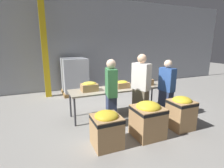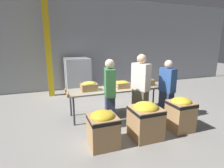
{
  "view_description": "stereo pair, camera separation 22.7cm",
  "coord_description": "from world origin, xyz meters",
  "px_view_note": "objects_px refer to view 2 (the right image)",
  "views": [
    {
      "loc": [
        -2.11,
        -4.44,
        2.07
      ],
      "look_at": [
        -0.23,
        0.01,
        0.92
      ],
      "focal_mm": 28.0,
      "sensor_mm": 36.0,
      "label": 1
    },
    {
      "loc": [
        -1.9,
        -4.52,
        2.07
      ],
      "look_at": [
        -0.23,
        0.01,
        0.92
      ],
      "focal_mm": 28.0,
      "sensor_mm": 36.0,
      "label": 2
    }
  ],
  "objects_px": {
    "banana_box_1": "(122,84)",
    "pallet_stack_0": "(78,76)",
    "support_pillar": "(48,45)",
    "volunteer_2": "(140,88)",
    "donation_bin_2": "(180,113)",
    "banana_box_0": "(89,86)",
    "donation_bin_0": "(103,128)",
    "banana_box_2": "(146,81)",
    "donation_bin_1": "(145,119)",
    "volunteer_0": "(167,90)",
    "volunteer_1": "(110,94)",
    "sorting_table": "(120,90)"
  },
  "relations": [
    {
      "from": "volunteer_0",
      "to": "volunteer_1",
      "type": "height_order",
      "value": "volunteer_1"
    },
    {
      "from": "banana_box_0",
      "to": "banana_box_1",
      "type": "height_order",
      "value": "banana_box_0"
    },
    {
      "from": "banana_box_2",
      "to": "volunteer_0",
      "type": "distance_m",
      "value": 0.77
    },
    {
      "from": "sorting_table",
      "to": "banana_box_0",
      "type": "height_order",
      "value": "banana_box_0"
    },
    {
      "from": "donation_bin_0",
      "to": "donation_bin_1",
      "type": "distance_m",
      "value": 0.98
    },
    {
      "from": "sorting_table",
      "to": "banana_box_1",
      "type": "distance_m",
      "value": 0.17
    },
    {
      "from": "volunteer_1",
      "to": "volunteer_2",
      "type": "relative_size",
      "value": 0.95
    },
    {
      "from": "volunteer_2",
      "to": "banana_box_1",
      "type": "bearing_deg",
      "value": 5.58
    },
    {
      "from": "donation_bin_0",
      "to": "support_pillar",
      "type": "distance_m",
      "value": 4.46
    },
    {
      "from": "banana_box_2",
      "to": "donation_bin_1",
      "type": "bearing_deg",
      "value": -121.07
    },
    {
      "from": "donation_bin_0",
      "to": "volunteer_1",
      "type": "bearing_deg",
      "value": 61.5
    },
    {
      "from": "volunteer_2",
      "to": "support_pillar",
      "type": "height_order",
      "value": "support_pillar"
    },
    {
      "from": "donation_bin_0",
      "to": "support_pillar",
      "type": "relative_size",
      "value": 0.19
    },
    {
      "from": "support_pillar",
      "to": "donation_bin_0",
      "type": "bearing_deg",
      "value": -77.7
    },
    {
      "from": "donation_bin_0",
      "to": "banana_box_2",
      "type": "bearing_deg",
      "value": 37.81
    },
    {
      "from": "donation_bin_0",
      "to": "donation_bin_2",
      "type": "height_order",
      "value": "donation_bin_2"
    },
    {
      "from": "volunteer_2",
      "to": "donation_bin_1",
      "type": "distance_m",
      "value": 1.03
    },
    {
      "from": "banana_box_0",
      "to": "volunteer_0",
      "type": "bearing_deg",
      "value": -20.64
    },
    {
      "from": "donation_bin_1",
      "to": "pallet_stack_0",
      "type": "height_order",
      "value": "pallet_stack_0"
    },
    {
      "from": "banana_box_0",
      "to": "donation_bin_0",
      "type": "relative_size",
      "value": 0.58
    },
    {
      "from": "sorting_table",
      "to": "donation_bin_0",
      "type": "distance_m",
      "value": 1.76
    },
    {
      "from": "banana_box_1",
      "to": "volunteer_0",
      "type": "relative_size",
      "value": 0.23
    },
    {
      "from": "volunteer_2",
      "to": "pallet_stack_0",
      "type": "xyz_separation_m",
      "value": [
        -1.15,
        3.18,
        -0.17
      ]
    },
    {
      "from": "banana_box_0",
      "to": "volunteer_2",
      "type": "relative_size",
      "value": 0.24
    },
    {
      "from": "banana_box_0",
      "to": "pallet_stack_0",
      "type": "xyz_separation_m",
      "value": [
        0.11,
        2.58,
        -0.2
      ]
    },
    {
      "from": "donation_bin_2",
      "to": "pallet_stack_0",
      "type": "distance_m",
      "value": 4.41
    },
    {
      "from": "support_pillar",
      "to": "banana_box_2",
      "type": "bearing_deg",
      "value": -43.93
    },
    {
      "from": "banana_box_1",
      "to": "banana_box_2",
      "type": "bearing_deg",
      "value": 0.37
    },
    {
      "from": "banana_box_1",
      "to": "pallet_stack_0",
      "type": "xyz_separation_m",
      "value": [
        -0.86,
        2.6,
        -0.17
      ]
    },
    {
      "from": "pallet_stack_0",
      "to": "banana_box_1",
      "type": "bearing_deg",
      "value": -71.7
    },
    {
      "from": "donation_bin_1",
      "to": "support_pillar",
      "type": "height_order",
      "value": "support_pillar"
    },
    {
      "from": "donation_bin_1",
      "to": "donation_bin_2",
      "type": "bearing_deg",
      "value": -0.0
    },
    {
      "from": "support_pillar",
      "to": "pallet_stack_0",
      "type": "relative_size",
      "value": 2.74
    },
    {
      "from": "banana_box_2",
      "to": "volunteer_1",
      "type": "height_order",
      "value": "volunteer_1"
    },
    {
      "from": "volunteer_2",
      "to": "donation_bin_1",
      "type": "bearing_deg",
      "value": 137.59
    },
    {
      "from": "sorting_table",
      "to": "banana_box_1",
      "type": "bearing_deg",
      "value": -3.19
    },
    {
      "from": "volunteer_2",
      "to": "donation_bin_2",
      "type": "xyz_separation_m",
      "value": [
        0.62,
        -0.86,
        -0.46
      ]
    },
    {
      "from": "donation_bin_0",
      "to": "donation_bin_1",
      "type": "relative_size",
      "value": 0.92
    },
    {
      "from": "sorting_table",
      "to": "donation_bin_2",
      "type": "relative_size",
      "value": 3.53
    },
    {
      "from": "volunteer_0",
      "to": "support_pillar",
      "type": "height_order",
      "value": "support_pillar"
    },
    {
      "from": "banana_box_2",
      "to": "donation_bin_2",
      "type": "distance_m",
      "value": 1.52
    },
    {
      "from": "banana_box_0",
      "to": "donation_bin_0",
      "type": "xyz_separation_m",
      "value": [
        -0.06,
        -1.45,
        -0.52
      ]
    },
    {
      "from": "donation_bin_0",
      "to": "banana_box_1",
      "type": "bearing_deg",
      "value": 54.08
    },
    {
      "from": "volunteer_0",
      "to": "donation_bin_0",
      "type": "xyz_separation_m",
      "value": [
        -2.05,
        -0.7,
        -0.41
      ]
    },
    {
      "from": "sorting_table",
      "to": "banana_box_1",
      "type": "relative_size",
      "value": 7.58
    },
    {
      "from": "banana_box_2",
      "to": "donation_bin_1",
      "type": "relative_size",
      "value": 0.49
    },
    {
      "from": "banana_box_0",
      "to": "banana_box_1",
      "type": "relative_size",
      "value": 1.14
    },
    {
      "from": "sorting_table",
      "to": "support_pillar",
      "type": "bearing_deg",
      "value": 125.05
    },
    {
      "from": "banana_box_1",
      "to": "banana_box_2",
      "type": "distance_m",
      "value": 0.81
    },
    {
      "from": "banana_box_1",
      "to": "donation_bin_0",
      "type": "bearing_deg",
      "value": -125.92
    }
  ]
}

